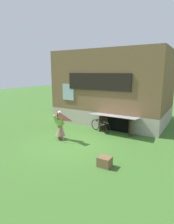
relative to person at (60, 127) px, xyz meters
The scene contains 6 objects.
ground_plane 1.02m from the person, ahead, with size 60.00×60.00×0.00m, color #3D6B28.
log_house 5.76m from the person, 81.96° to the left, with size 7.56×6.20×4.97m.
person is the anchor object (origin of this frame).
kite 0.84m from the person, 51.88° to the right, with size 0.78×0.70×1.56m.
bicycle_silver 2.63m from the person, 61.43° to the left, with size 1.50×0.53×0.71m.
wooden_crate 3.72m from the person, 23.69° to the right, with size 0.50×0.43×0.39m, color brown.
Camera 1 is at (5.48, -7.43, 3.58)m, focal length 30.24 mm.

